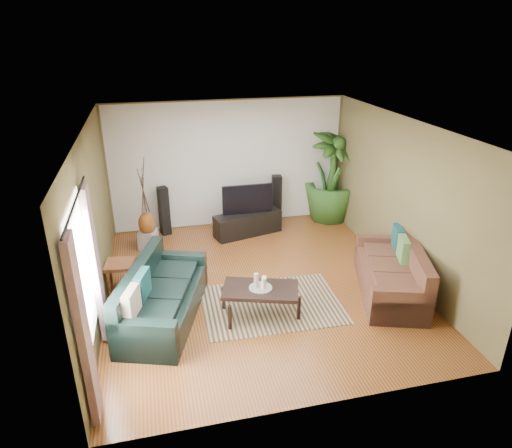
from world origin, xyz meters
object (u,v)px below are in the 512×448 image
object	(u,v)px
tv_stand	(248,224)
vase	(147,224)
side_table	(121,276)
speaker_right	(277,200)
coffee_table	(261,301)
pedestal	(148,239)
speaker_left	(164,211)
television	(247,199)
sofa_right	(391,269)
sofa_left	(163,293)
potted_plant	(331,176)

from	to	relation	value
tv_stand	vase	distance (m)	2.07
vase	side_table	world-z (taller)	vase
speaker_right	vase	size ratio (longest dim) A/B	2.43
coffee_table	tv_stand	bearing A→B (deg)	99.36
vase	pedestal	bearing A→B (deg)	-90.00
speaker_left	television	bearing A→B (deg)	-30.58
coffee_table	speaker_right	bearing A→B (deg)	88.36
sofa_right	pedestal	distance (m)	4.62
sofa_right	tv_stand	bearing A→B (deg)	-129.39
tv_stand	vase	size ratio (longest dim) A/B	3.12
sofa_left	speaker_left	world-z (taller)	speaker_left
coffee_table	television	distance (m)	3.01
tv_stand	speaker_right	bearing A→B (deg)	15.08
speaker_right	television	bearing A→B (deg)	-144.13
potted_plant	pedestal	world-z (taller)	potted_plant
potted_plant	speaker_left	bearing A→B (deg)	179.67
sofa_left	pedestal	distance (m)	2.50
speaker_left	pedestal	size ratio (longest dim) A/B	2.92
coffee_table	side_table	xyz separation A→B (m)	(-2.08, 1.27, 0.01)
coffee_table	side_table	distance (m)	2.43
sofa_right	speaker_left	world-z (taller)	speaker_left
sofa_left	potted_plant	distance (m)	4.94
speaker_right	pedestal	distance (m)	2.88
sofa_right	vase	world-z (taller)	sofa_right
sofa_right	tv_stand	distance (m)	3.30
pedestal	sofa_right	bearing A→B (deg)	-34.42
vase	television	bearing A→B (deg)	5.39
television	speaker_left	xyz separation A→B (m)	(-1.68, 0.40, -0.26)
sofa_left	side_table	distance (m)	1.23
sofa_right	speaker_right	size ratio (longest dim) A/B	1.78
television	speaker_right	distance (m)	0.88
coffee_table	speaker_right	distance (m)	3.55
sofa_left	coffee_table	xyz separation A→B (m)	(1.42, -0.25, -0.20)
coffee_table	speaker_right	xyz separation A→B (m)	(1.19, 3.33, 0.32)
sofa_left	coffee_table	bearing A→B (deg)	-81.33
television	vase	world-z (taller)	television
coffee_table	speaker_right	size ratio (longest dim) A/B	1.02
sofa_left	side_table	world-z (taller)	sofa_left
television	pedestal	xyz separation A→B (m)	(-2.04, -0.19, -0.60)
vase	side_table	bearing A→B (deg)	-107.95
sofa_right	pedestal	size ratio (longest dim) A/B	5.54
vase	coffee_table	bearing A→B (deg)	-59.61
sofa_left	sofa_right	bearing A→B (deg)	-73.37
television	vase	bearing A→B (deg)	-174.61
tv_stand	speaker_right	world-z (taller)	speaker_right
tv_stand	pedestal	world-z (taller)	tv_stand
speaker_left	vase	bearing A→B (deg)	-138.49
tv_stand	television	xyz separation A→B (m)	(0.00, 0.02, 0.54)
speaker_left	potted_plant	size ratio (longest dim) A/B	0.51
coffee_table	television	xyz separation A→B (m)	(0.44, 2.92, 0.55)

